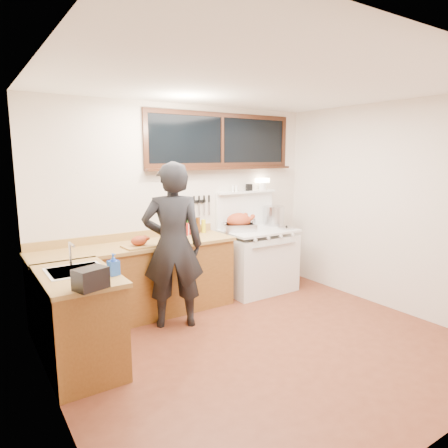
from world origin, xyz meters
TOP-DOWN VIEW (x-y plane):
  - ground_plane at (0.00, 0.00)m, footprint 4.00×3.50m
  - room_shell at (0.00, 0.00)m, footprint 4.10×3.60m
  - counter_back at (-0.80, 1.45)m, footprint 2.44×0.64m
  - counter_left at (-1.70, 0.62)m, footprint 0.64×1.09m
  - sink_unit at (-1.68, 0.70)m, footprint 0.50×0.45m
  - vintage_stove at (1.00, 1.41)m, footprint 1.02×0.74m
  - back_window at (0.60, 1.72)m, footprint 2.32×0.13m
  - left_doorway at (-1.99, -0.55)m, footprint 0.02×1.04m
  - knife_strip at (0.12, 1.73)m, footprint 0.52×0.03m
  - man at (-0.55, 0.98)m, footprint 0.81×0.69m
  - soap_bottle at (-1.43, 0.38)m, footprint 0.10×0.10m
  - toaster at (-1.70, 0.12)m, footprint 0.29×0.24m
  - cutting_board at (-0.83, 1.29)m, footprint 0.38×0.30m
  - roast_turkey at (0.73, 1.49)m, footprint 0.53×0.47m
  - stockpot at (1.43, 1.57)m, footprint 0.41×0.41m
  - saucepan at (1.08, 1.69)m, footprint 0.19×0.29m
  - pot_lid at (1.40, 1.24)m, footprint 0.31×0.31m
  - coffee_tin at (-0.06, 1.61)m, footprint 0.13×0.11m
  - pitcher at (-0.04, 1.61)m, footprint 0.10×0.10m
  - bottle_cluster at (0.07, 1.63)m, footprint 0.32×0.07m

SIDE VIEW (x-z plane):
  - ground_plane at x=0.00m, z-range -0.02..0.00m
  - counter_left at x=-1.70m, z-range 0.00..0.90m
  - counter_back at x=-0.80m, z-range -0.05..0.95m
  - vintage_stove at x=1.00m, z-range -0.33..1.27m
  - sink_unit at x=-1.68m, z-range 0.66..1.03m
  - pot_lid at x=1.40m, z-range 0.89..0.93m
  - man at x=-0.55m, z-range 0.00..1.88m
  - cutting_board at x=-0.83m, z-range 0.89..1.02m
  - saucepan at x=1.08m, z-range 0.90..1.02m
  - pitcher at x=-0.04m, z-range 0.90..1.05m
  - coffee_tin at x=-0.06m, z-range 0.90..1.06m
  - toaster at x=-1.70m, z-range 0.90..1.07m
  - soap_bottle at x=-1.43m, z-range 0.90..1.10m
  - roast_turkey at x=0.73m, z-range 0.88..1.13m
  - bottle_cluster at x=0.07m, z-range 0.88..1.18m
  - stockpot at x=1.43m, z-range 0.90..1.19m
  - left_doorway at x=-1.99m, z-range 0.00..2.17m
  - knife_strip at x=0.12m, z-range 1.17..1.45m
  - room_shell at x=0.00m, z-range 0.32..2.97m
  - back_window at x=0.60m, z-range 1.68..2.45m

